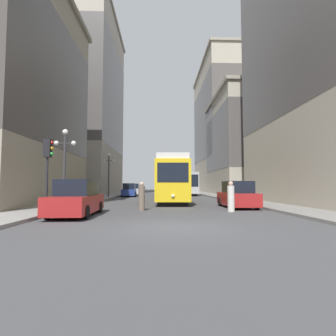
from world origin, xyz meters
TOP-DOWN VIEW (x-y plane):
  - ground_plane at (0.00, 0.00)m, footprint 200.00×200.00m
  - sidewalk_left at (-7.42, 40.00)m, footprint 2.70×120.00m
  - sidewalk_right at (7.42, 40.00)m, footprint 2.70×120.00m
  - streetcar at (0.53, 15.81)m, footprint 2.95×14.31m
  - transit_bus at (3.53, 33.01)m, footprint 2.91×12.01m
  - parked_car_left_near at (-4.77, 26.84)m, footprint 2.06×4.79m
  - parked_car_left_mid at (-4.77, 33.30)m, footprint 1.94×4.84m
  - parked_car_right_far at (4.77, 8.29)m, footprint 1.91×4.54m
  - parked_car_left_far at (-4.77, 3.83)m, footprint 1.96×4.88m
  - pedestrian_crossing_near at (-1.67, 6.40)m, footprint 0.39×0.39m
  - pedestrian_crossing_far at (3.58, 5.53)m, footprint 0.40×0.40m
  - traffic_light_near_left at (-6.45, 4.17)m, footprint 0.47×0.36m
  - lamp_post_left_near at (-6.67, 7.23)m, footprint 1.41×0.36m
  - lamp_post_left_far at (-6.67, 21.96)m, footprint 1.41×0.36m
  - building_left_midblock at (-15.96, 38.07)m, footprint 14.99×21.89m
  - building_right_corner at (15.63, 33.72)m, footprint 14.33×17.55m
  - building_right_far at (16.44, 48.13)m, footprint 15.95×24.43m

SIDE VIEW (x-z plane):
  - ground_plane at x=0.00m, z-range 0.00..0.00m
  - sidewalk_left at x=-7.42m, z-range 0.00..0.15m
  - sidewalk_right at x=7.42m, z-range 0.00..0.15m
  - pedestrian_crossing_near at x=-1.67m, z-range -0.06..1.69m
  - pedestrian_crossing_far at x=3.58m, z-range -0.06..1.71m
  - parked_car_right_far at x=4.77m, z-range -0.07..1.75m
  - parked_car_left_near at x=-4.77m, z-range -0.07..1.75m
  - parked_car_left_mid at x=-4.77m, z-range -0.07..1.75m
  - parked_car_left_far at x=-4.77m, z-range -0.07..1.75m
  - transit_bus at x=3.53m, z-range 0.22..3.67m
  - streetcar at x=0.53m, z-range 0.16..4.05m
  - traffic_light_near_left at x=-6.45m, z-range 1.18..4.99m
  - lamp_post_left_near at x=-6.67m, z-range 0.97..5.96m
  - lamp_post_left_far at x=-6.67m, z-range 0.99..6.26m
  - building_right_corner at x=15.63m, z-range 0.22..16.77m
  - building_right_far at x=16.44m, z-range 0.43..28.73m
  - building_left_midblock at x=-15.96m, z-range 0.51..32.67m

